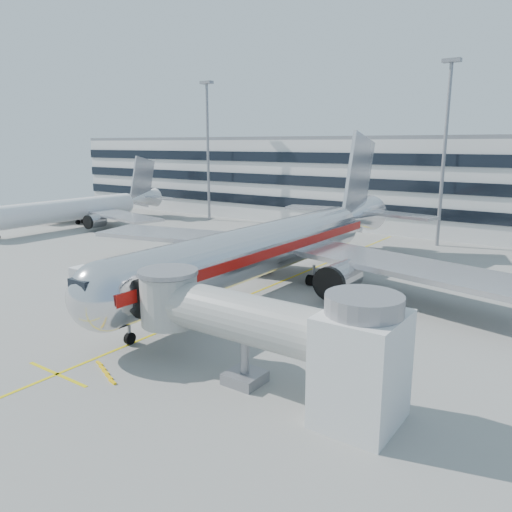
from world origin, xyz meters
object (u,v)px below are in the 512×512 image
Objects in this scene: baggage_tug at (93,281)px; belt_loader at (137,281)px; cargo_container_front at (81,276)px; cargo_container_left at (105,283)px; main_jet at (276,244)px; cargo_container_right at (114,283)px; ramp_worker at (145,295)px.

belt_loader is at bearing 51.34° from baggage_tug.
cargo_container_left is at bearing -3.49° from cargo_container_front.
cargo_container_left is at bearing -135.48° from main_jet.
cargo_container_left is 1.12× the size of cargo_container_right.
baggage_tug is at bearing -137.61° from main_jet.
belt_loader is at bearing 90.81° from ramp_worker.
cargo_container_left is 6.34m from ramp_worker.
baggage_tug reaches higher than ramp_worker.
main_jet is 24.26× the size of cargo_container_left.
main_jet is 27.24× the size of cargo_container_right.
baggage_tug is 2.16m from cargo_container_right.
ramp_worker is (6.32, -0.49, -0.05)m from cargo_container_left.
main_jet reaches higher than cargo_container_right.
cargo_container_right is (1.87, 1.07, -0.16)m from baggage_tug.
baggage_tug is 7.71m from ramp_worker.
cargo_container_right is at bearing 29.82° from baggage_tug.
cargo_container_front is (-4.60, -0.42, 0.13)m from cargo_container_right.
main_jet is 17.64m from cargo_container_left.
main_jet is 18.89m from baggage_tug.
cargo_container_front is 10.47m from ramp_worker.
cargo_container_right is 4.62m from cargo_container_front.
main_jet reaches higher than cargo_container_front.
cargo_container_right is 5.96m from ramp_worker.
cargo_container_left is (1.39, 0.40, -0.05)m from baggage_tug.
cargo_container_left is 1.20× the size of ramp_worker.
belt_loader is 2.62× the size of cargo_container_front.
ramp_worker is at bearing -4.42° from cargo_container_left.
belt_loader reaches higher than ramp_worker.
cargo_container_left is 4.13m from cargo_container_front.
cargo_container_front is at bearing -144.17° from main_jet.
cargo_container_front is (-16.47, -11.89, -3.29)m from main_jet.
baggage_tug reaches higher than cargo_container_left.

